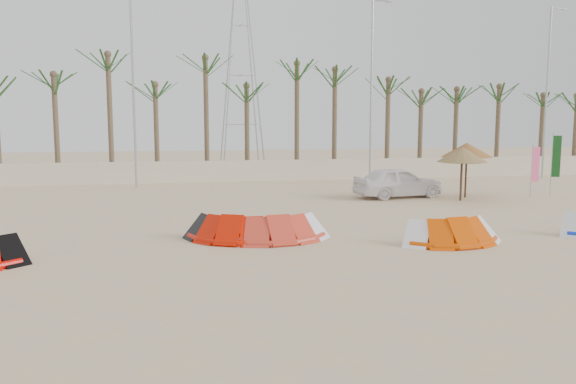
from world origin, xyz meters
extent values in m
plane|color=tan|center=(0.00, 0.00, 0.00)|extent=(120.00, 120.00, 0.00)
cube|color=beige|center=(0.00, 22.00, 0.65)|extent=(60.00, 0.30, 1.30)
cylinder|color=brown|center=(-14.00, 23.50, 3.25)|extent=(0.32, 0.32, 6.50)
cylinder|color=brown|center=(-4.00, 23.50, 3.25)|extent=(0.32, 0.32, 6.50)
ellipsoid|color=#194719|center=(-4.00, 23.50, 6.50)|extent=(4.00, 4.00, 2.40)
cylinder|color=brown|center=(6.00, 23.50, 3.25)|extent=(0.32, 0.32, 6.50)
ellipsoid|color=#194719|center=(6.00, 23.50, 6.50)|extent=(4.00, 4.00, 2.40)
cylinder|color=brown|center=(16.00, 23.50, 3.25)|extent=(0.32, 0.32, 6.50)
ellipsoid|color=#194719|center=(16.00, 23.50, 6.50)|extent=(4.00, 4.00, 2.40)
cylinder|color=brown|center=(24.00, 23.50, 3.25)|extent=(0.32, 0.32, 6.50)
ellipsoid|color=#194719|center=(24.00, 23.50, 6.50)|extent=(4.00, 4.00, 2.40)
cylinder|color=#A5A8AD|center=(-6.00, 20.00, 5.50)|extent=(0.14, 0.14, 11.00)
cylinder|color=#A5A8AD|center=(8.00, 20.00, 5.50)|extent=(0.14, 0.14, 11.00)
cylinder|color=#A5A8AD|center=(8.50, 20.00, 10.90)|extent=(1.00, 0.08, 0.08)
cube|color=#A5A8AD|center=(9.00, 20.00, 10.85)|extent=(0.35, 0.14, 0.10)
cylinder|color=#A5A8AD|center=(20.00, 20.00, 5.50)|extent=(0.14, 0.14, 11.00)
cylinder|color=#A5A8AD|center=(20.50, 20.00, 10.90)|extent=(1.00, 0.08, 0.08)
cube|color=#A5A8AD|center=(21.00, 20.00, 10.85)|extent=(0.35, 0.14, 0.10)
cube|color=black|center=(-7.99, 2.63, 0.25)|extent=(0.61, 1.11, 0.40)
cylinder|color=red|center=(-2.04, 4.37, 0.10)|extent=(2.78, 1.45, 0.20)
cube|color=black|center=(-3.38, 4.47, 0.25)|extent=(1.01, 1.25, 0.40)
cube|color=black|center=(-0.70, 4.47, 0.25)|extent=(1.01, 1.25, 0.40)
cylinder|color=red|center=(-0.77, 4.12, 0.10)|extent=(3.11, 0.60, 0.20)
cube|color=white|center=(-2.16, 4.22, 0.25)|extent=(0.74, 1.17, 0.40)
cube|color=white|center=(0.63, 4.22, 0.25)|extent=(0.74, 1.17, 0.40)
cylinder|color=#D64200|center=(4.47, 2.59, 0.10)|extent=(2.89, 0.48, 0.20)
cube|color=white|center=(3.17, 2.69, 0.25)|extent=(0.70, 1.15, 0.40)
cube|color=white|center=(5.77, 2.69, 0.25)|extent=(0.70, 1.15, 0.40)
cube|color=silver|center=(8.82, 2.91, 0.25)|extent=(0.63, 1.12, 0.40)
cylinder|color=#4C331E|center=(9.40, 11.28, 1.22)|extent=(0.10, 0.10, 2.44)
cone|color=olive|center=(9.40, 11.28, 2.19)|extent=(2.33, 2.33, 0.70)
cylinder|color=#4C331E|center=(10.22, 12.32, 1.30)|extent=(0.10, 0.10, 2.60)
cone|color=#A0652F|center=(10.22, 12.32, 2.35)|extent=(2.47, 2.47, 0.70)
cylinder|color=#4C331E|center=(9.70, 11.80, 1.19)|extent=(0.10, 0.10, 2.37)
cone|color=brown|center=(9.70, 11.80, 2.12)|extent=(2.06, 2.06, 0.70)
cylinder|color=#A5A8AD|center=(13.32, 11.59, 1.32)|extent=(0.04, 0.04, 2.63)
cube|color=#F4508D|center=(13.54, 11.59, 1.63)|extent=(0.42, 0.05, 1.71)
cylinder|color=#A5A8AD|center=(14.78, 12.10, 1.60)|extent=(0.04, 0.04, 3.20)
cube|color=#114417|center=(15.00, 12.10, 1.98)|extent=(0.41, 0.13, 2.08)
imported|color=white|center=(6.94, 12.97, 0.76)|extent=(4.64, 2.40, 1.51)
camera|label=1|loc=(-3.82, -12.89, 3.73)|focal=35.00mm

